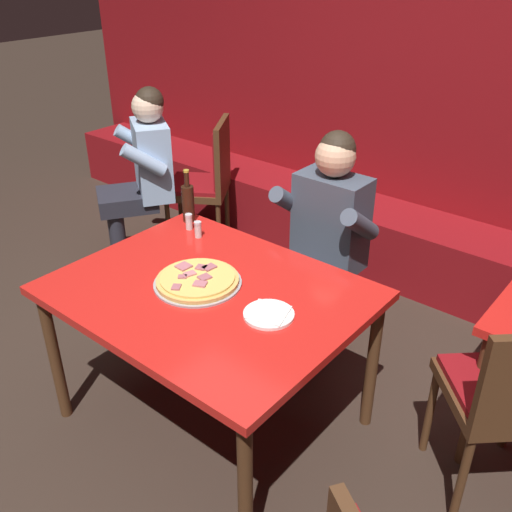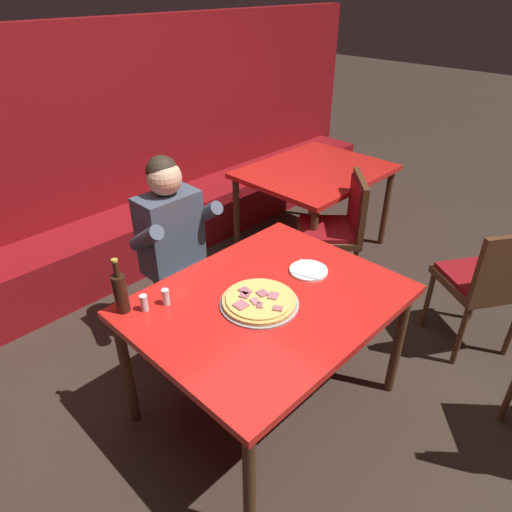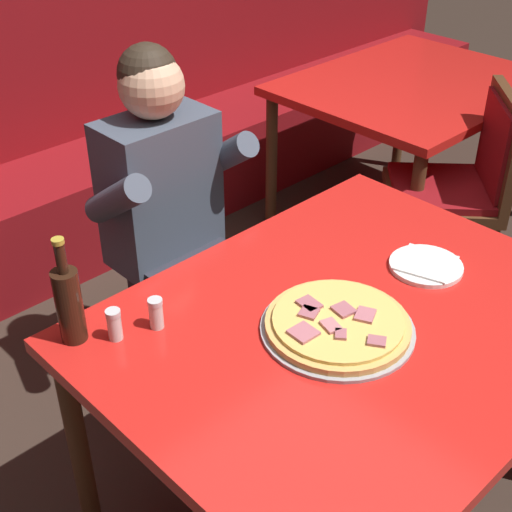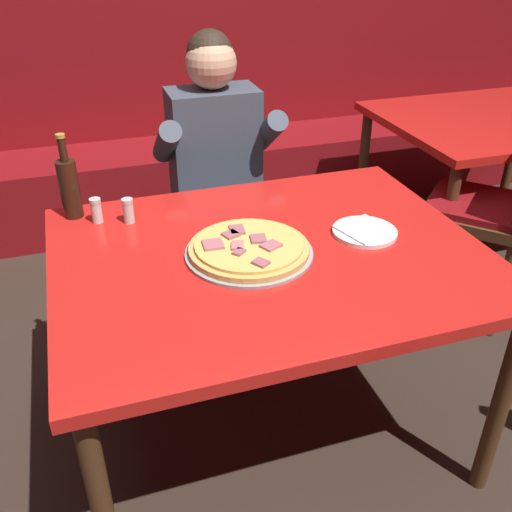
# 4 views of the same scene
# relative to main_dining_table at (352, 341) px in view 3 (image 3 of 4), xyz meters

# --- Properties ---
(ground_plane) EXTENTS (24.00, 24.00, 0.00)m
(ground_plane) POSITION_rel_main_dining_table_xyz_m (0.00, 0.00, -0.69)
(ground_plane) COLOR #33261E
(booth_bench) EXTENTS (6.46, 0.48, 0.46)m
(booth_bench) POSITION_rel_main_dining_table_xyz_m (0.00, 1.86, -0.46)
(booth_bench) COLOR maroon
(booth_bench) RESTS_ON ground_plane
(main_dining_table) EXTENTS (1.32, 1.04, 0.77)m
(main_dining_table) POSITION_rel_main_dining_table_xyz_m (0.00, 0.00, 0.00)
(main_dining_table) COLOR #4C2D19
(main_dining_table) RESTS_ON ground_plane
(pizza) EXTENTS (0.39, 0.39, 0.05)m
(pizza) POSITION_rel_main_dining_table_xyz_m (-0.07, 0.00, 0.09)
(pizza) COLOR #9E9EA3
(pizza) RESTS_ON main_dining_table
(plate_white_paper) EXTENTS (0.21, 0.21, 0.02)m
(plate_white_paper) POSITION_rel_main_dining_table_xyz_m (0.33, 0.01, 0.08)
(plate_white_paper) COLOR white
(plate_white_paper) RESTS_ON main_dining_table
(beer_bottle) EXTENTS (0.07, 0.07, 0.29)m
(beer_bottle) POSITION_rel_main_dining_table_xyz_m (-0.56, 0.44, 0.18)
(beer_bottle) COLOR black
(beer_bottle) RESTS_ON main_dining_table
(shaker_oregano) EXTENTS (0.04, 0.04, 0.09)m
(shaker_oregano) POSITION_rel_main_dining_table_xyz_m (-0.49, 0.36, 0.11)
(shaker_oregano) COLOR silver
(shaker_oregano) RESTS_ON main_dining_table
(shaker_red_pepper_flakes) EXTENTS (0.04, 0.04, 0.09)m
(shaker_red_pepper_flakes) POSITION_rel_main_dining_table_xyz_m (-0.39, 0.33, 0.11)
(shaker_red_pepper_flakes) COLOR silver
(shaker_red_pepper_flakes) RESTS_ON main_dining_table
(diner_seated_blue_shirt) EXTENTS (0.53, 0.53, 1.27)m
(diner_seated_blue_shirt) POSITION_rel_main_dining_table_xyz_m (0.06, 0.81, 0.01)
(diner_seated_blue_shirt) COLOR black
(diner_seated_blue_shirt) RESTS_ON ground_plane
(dining_chair_near_left) EXTENTS (0.62, 0.62, 0.95)m
(dining_chair_near_left) POSITION_rel_main_dining_table_xyz_m (1.22, 0.42, -0.12)
(dining_chair_near_left) COLOR #4C2D19
(dining_chair_near_left) RESTS_ON ground_plane
(background_dining_table) EXTENTS (1.19, 0.96, 0.77)m
(background_dining_table) POSITION_rel_main_dining_table_xyz_m (1.60, 0.94, -0.01)
(background_dining_table) COLOR #4C2D19
(background_dining_table) RESTS_ON ground_plane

